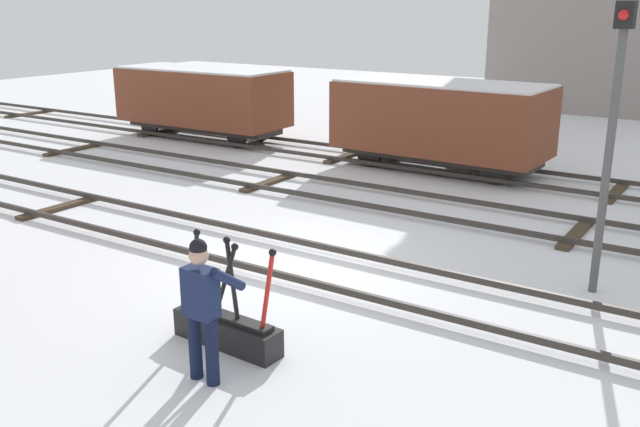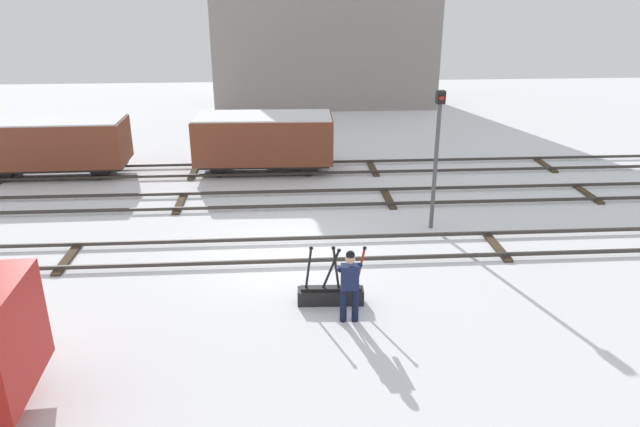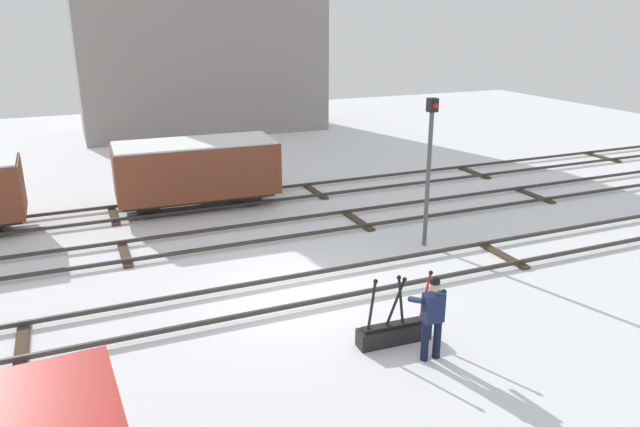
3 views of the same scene
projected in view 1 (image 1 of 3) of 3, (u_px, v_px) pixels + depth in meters
name	position (u px, v px, depth m)	size (l,w,h in m)	color
ground_plane	(291.00, 265.00, 11.47)	(60.00, 60.00, 0.00)	white
track_main_line	(291.00, 258.00, 11.44)	(44.00, 1.94, 0.18)	#38332D
track_siding_near	(403.00, 202.00, 14.69)	(44.00, 1.94, 0.18)	#38332D
track_siding_far	(467.00, 170.00, 17.49)	(44.00, 1.94, 0.18)	#38332D
switch_lever_frame	(227.00, 327.00, 8.70)	(1.57, 0.43, 1.45)	black
rail_worker	(203.00, 302.00, 7.70)	(0.55, 0.65, 1.69)	#111831
signal_post	(612.00, 123.00, 9.68)	(0.24, 0.32, 4.13)	#4C4C4C
freight_car_mid_siding	(441.00, 120.00, 17.54)	(5.31, 2.38, 2.24)	#2D2B28
freight_car_near_switch	(202.00, 98.00, 21.71)	(5.50, 2.15, 2.18)	#2D2B28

